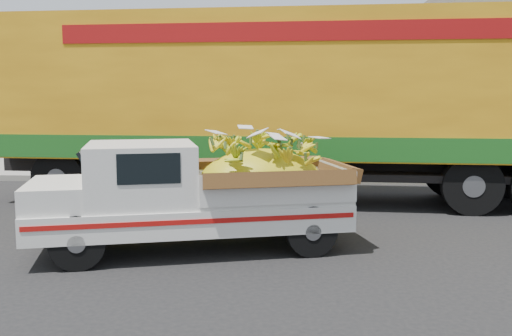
{
  "coord_description": "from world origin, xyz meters",
  "views": [
    {
      "loc": [
        1.57,
        -8.0,
        2.19
      ],
      "look_at": [
        1.03,
        0.79,
        1.07
      ],
      "focal_mm": 40.0,
      "sensor_mm": 36.0,
      "label": 1
    }
  ],
  "objects": [
    {
      "name": "sidewalk",
      "position": [
        0.0,
        8.37,
        0.07
      ],
      "size": [
        60.0,
        4.0,
        0.14
      ],
      "primitive_type": "cube",
      "color": "gray",
      "rests_on": "ground"
    },
    {
      "name": "building_left",
      "position": [
        -8.0,
        14.27,
        2.5
      ],
      "size": [
        18.0,
        6.0,
        5.0
      ],
      "primitive_type": "cube",
      "color": "gray",
      "rests_on": "ground"
    },
    {
      "name": "curb",
      "position": [
        0.0,
        6.27,
        0.07
      ],
      "size": [
        60.0,
        0.25,
        0.15
      ],
      "primitive_type": "cube",
      "color": "gray",
      "rests_on": "ground"
    },
    {
      "name": "semi_trailer",
      "position": [
        1.5,
        3.82,
        2.12
      ],
      "size": [
        12.04,
        3.25,
        3.8
      ],
      "rotation": [
        0.0,
        0.0,
        -0.06
      ],
      "color": "black",
      "rests_on": "ground"
    },
    {
      "name": "ground",
      "position": [
        0.0,
        0.0,
        0.0
      ],
      "size": [
        100.0,
        100.0,
        0.0
      ],
      "primitive_type": "plane",
      "color": "black",
      "rests_on": "ground"
    },
    {
      "name": "pickup_truck",
      "position": [
        0.49,
        -0.01,
        0.83
      ],
      "size": [
        4.64,
        2.69,
        1.54
      ],
      "rotation": [
        0.0,
        0.0,
        0.26
      ],
      "color": "black",
      "rests_on": "ground"
    }
  ]
}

